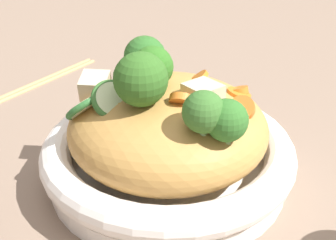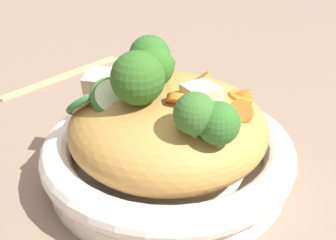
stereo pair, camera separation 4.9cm
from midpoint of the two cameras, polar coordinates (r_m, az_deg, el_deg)
ground_plane at (r=0.52m, az=2.67°, el=-6.91°), size 3.00×3.00×0.00m
serving_bowl at (r=0.51m, az=2.74°, el=-4.49°), size 0.26×0.26×0.05m
noodle_heap at (r=0.49m, az=2.84°, el=-0.95°), size 0.20×0.20×0.09m
broccoli_florets at (r=0.46m, az=1.95°, el=4.96°), size 0.16×0.13×0.07m
carrot_coins at (r=0.47m, az=7.70°, el=2.80°), size 0.13×0.09×0.03m
zucchini_slices at (r=0.48m, az=-2.90°, el=3.38°), size 0.09×0.12×0.05m
chicken_chunks at (r=0.48m, az=0.16°, el=3.62°), size 0.15×0.05×0.04m
chopsticks_pair at (r=0.77m, az=-10.55°, el=5.17°), size 0.06×0.22×0.01m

